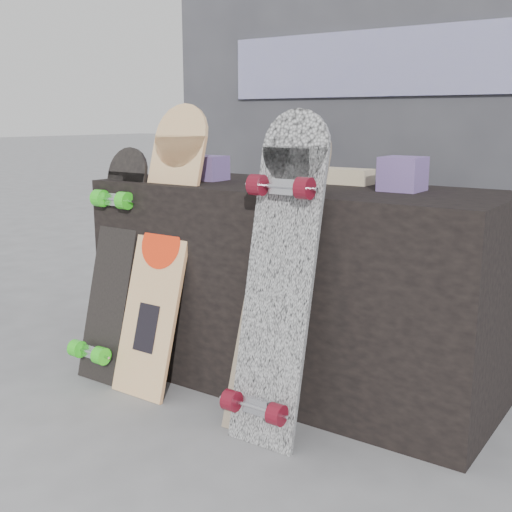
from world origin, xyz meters
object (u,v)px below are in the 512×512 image
Objects in this scene: longboard_geisha at (163,240)px; longboard_celtic at (280,265)px; vendor_table at (293,286)px; longboard_cascadia at (278,273)px; skateboard_dark at (112,261)px.

longboard_geisha reaches higher than longboard_celtic.
longboard_geisha reaches higher than vendor_table.
longboard_cascadia is at bearing -10.19° from longboard_geisha.
skateboard_dark is at bearing -152.63° from vendor_table.
longboard_geisha is at bearing 169.81° from longboard_cascadia.
longboard_cascadia is 0.85m from skateboard_dark.
vendor_table is 1.44× the size of longboard_geisha.
longboard_cascadia is at bearing -64.88° from vendor_table.
longboard_cascadia is at bearing -60.08° from longboard_celtic.
longboard_celtic reaches higher than vendor_table.
longboard_celtic is at bearing -0.04° from longboard_geisha.
skateboard_dark is at bearing -176.65° from longboard_celtic.
longboard_cascadia is at bearing -4.20° from skateboard_dark.
longboard_geisha is at bearing 179.96° from longboard_celtic.
longboard_cascadia reaches higher than skateboard_dark.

